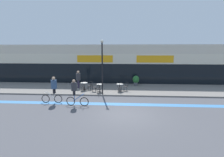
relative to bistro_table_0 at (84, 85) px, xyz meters
name	(u,v)px	position (x,y,z in m)	size (l,w,h in m)	color
ground_plane	(125,114)	(4.15, -6.39, -0.66)	(120.00, 120.00, 0.00)	#4C4C51
sidewalk_slab	(124,89)	(4.15, 0.86, -0.60)	(40.00, 5.50, 0.12)	slate
storefront_facade	(124,64)	(4.15, 5.57, 1.75)	(40.00, 4.06, 4.82)	beige
bike_lane_stripe	(125,104)	(4.15, -4.23, -0.65)	(36.00, 0.70, 0.01)	#3D7AB7
bistro_table_0	(84,85)	(0.00, 0.00, 0.00)	(0.73, 0.73, 0.75)	black
bistro_table_1	(100,86)	(1.71, -0.74, 0.00)	(0.60, 0.60, 0.77)	black
bistro_table_2	(120,86)	(3.68, -0.24, -0.03)	(0.67, 0.67, 0.71)	black
cafe_chair_0_near	(83,86)	(0.00, -0.63, -0.02)	(0.42, 0.59, 0.90)	black
cafe_chair_0_side	(90,85)	(0.63, 0.00, -0.02)	(0.59, 0.42, 0.90)	black
cafe_chair_1_near	(99,88)	(1.69, -1.37, -0.02)	(0.46, 0.60, 0.90)	black
cafe_chair_1_side	(93,87)	(1.08, -0.75, -0.02)	(0.58, 0.42, 0.90)	black
cafe_chair_2_near	(120,87)	(3.68, -0.87, -0.02)	(0.41, 0.58, 0.90)	black
cafe_chair_2_side	(126,86)	(4.31, -0.25, -0.02)	(0.58, 0.42, 0.90)	black
planter_pot	(136,80)	(5.47, 2.53, 0.10)	(0.74, 0.74, 1.15)	#4C4C51
lamp_post	(102,63)	(2.10, -1.64, 2.34)	(0.26, 0.26, 4.96)	black
cyclist_0	(75,91)	(0.41, -4.80, 0.48)	(1.76, 0.52, 2.03)	black
cyclist_1	(53,88)	(-1.49, -4.22, 0.60)	(1.69, 0.48, 2.12)	black
pedestrian_near_end	(78,78)	(-0.81, 0.87, 0.57)	(0.52, 0.52, 1.86)	#382D47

